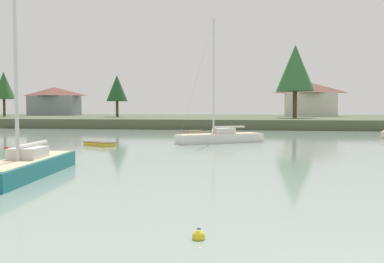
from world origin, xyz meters
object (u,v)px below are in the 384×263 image
(dinghy_sand, at_px, (193,133))
(dinghy_yellow, at_px, (99,144))
(sailboat_white, at_px, (220,140))
(sailboat_teal, at_px, (25,170))
(mooring_buoy_red, at_px, (6,148))
(mooring_buoy_yellow, at_px, (199,237))

(dinghy_sand, bearing_deg, dinghy_yellow, -107.81)
(sailboat_white, distance_m, sailboat_teal, 25.34)
(sailboat_teal, bearing_deg, mooring_buoy_red, 124.46)
(dinghy_yellow, distance_m, sailboat_white, 12.34)
(mooring_buoy_yellow, bearing_deg, dinghy_yellow, 115.42)
(sailboat_white, xyz_separation_m, dinghy_sand, (-4.94, 13.98, -0.11))
(sailboat_white, relative_size, mooring_buoy_yellow, 31.30)
(mooring_buoy_red, bearing_deg, dinghy_yellow, 33.97)
(dinghy_yellow, relative_size, dinghy_sand, 0.93)
(dinghy_sand, bearing_deg, sailboat_teal, -95.13)
(sailboat_teal, distance_m, dinghy_sand, 38.06)
(dinghy_yellow, xyz_separation_m, sailboat_white, (11.14, 5.30, 0.16))
(dinghy_yellow, bearing_deg, dinghy_sand, 72.19)
(sailboat_teal, height_order, mooring_buoy_red, sailboat_teal)
(sailboat_white, relative_size, sailboat_teal, 0.86)
(dinghy_yellow, height_order, mooring_buoy_yellow, dinghy_yellow)
(sailboat_white, distance_m, mooring_buoy_yellow, 33.79)
(mooring_buoy_red, bearing_deg, sailboat_white, 28.86)
(sailboat_white, bearing_deg, dinghy_yellow, -154.55)
(sailboat_white, height_order, sailboat_teal, sailboat_teal)
(dinghy_yellow, bearing_deg, sailboat_white, 25.45)
(sailboat_teal, distance_m, mooring_buoy_yellow, 14.50)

